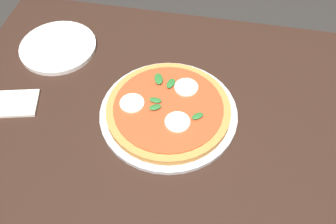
% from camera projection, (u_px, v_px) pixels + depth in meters
% --- Properties ---
extents(dining_table, '(1.42, 0.94, 0.75)m').
position_uv_depth(dining_table, '(206.00, 156.00, 1.04)').
color(dining_table, black).
rests_on(dining_table, ground_plane).
extents(serving_tray, '(0.36, 0.36, 0.01)m').
position_uv_depth(serving_tray, '(168.00, 113.00, 1.00)').
color(serving_tray, silver).
rests_on(serving_tray, dining_table).
extents(pizza, '(0.32, 0.32, 0.03)m').
position_uv_depth(pizza, '(168.00, 109.00, 0.98)').
color(pizza, '#C6843F').
rests_on(pizza, serving_tray).
extents(plate_white, '(0.23, 0.23, 0.01)m').
position_uv_depth(plate_white, '(58.00, 47.00, 1.15)').
color(plate_white, white).
rests_on(plate_white, dining_table).
extents(napkin, '(0.15, 0.12, 0.01)m').
position_uv_depth(napkin, '(13.00, 103.00, 1.02)').
color(napkin, white).
rests_on(napkin, dining_table).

